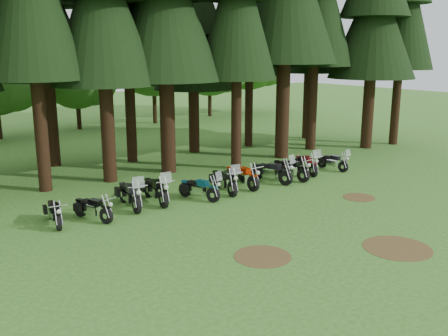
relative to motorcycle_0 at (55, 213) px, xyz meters
The scene contains 20 objects.
ground 8.72m from the motorcycle_0, 32.45° to the right, with size 120.00×120.00×0.00m, color #2E6A1C.
pine_back_4 16.26m from the motorcycle_0, 36.97° to the left, with size 4.94×4.94×13.78m.
decid_4 23.75m from the motorcycle_0, 67.58° to the left, with size 5.93×5.76×7.41m.
decid_5 26.85m from the motorcycle_0, 53.36° to the left, with size 8.45×8.21×10.56m.
decid_6 31.85m from the motorcycle_0, 45.16° to the left, with size 7.06×6.86×8.82m.
decid_7 35.26m from the motorcycle_0, 39.57° to the left, with size 8.44×8.20×10.55m.
dirt_patch_0 7.98m from the motorcycle_0, 56.90° to the right, with size 1.80×1.80×0.01m, color #4C3D1E.
dirt_patch_1 12.57m from the motorcycle_0, 19.40° to the right, with size 1.40×1.40×0.01m, color #4C3D1E.
dirt_patch_2 12.05m from the motorcycle_0, 46.09° to the right, with size 2.20×2.20×0.01m, color #4C3D1E.
motorcycle_0 is the anchor object (origin of this frame).
motorcycle_1 1.36m from the motorcycle_0, 14.22° to the right, with size 0.83×1.97×0.84m.
motorcycle_2 3.11m from the motorcycle_0, ahead, with size 0.61×2.49×1.56m.
motorcycle_3 4.31m from the motorcycle_0, ahead, with size 0.59×2.50×1.57m.
motorcycle_4 6.05m from the motorcycle_0, ahead, with size 1.02×2.12×1.37m.
motorcycle_5 7.55m from the motorcycle_0, ahead, with size 0.66×2.40×1.51m.
motorcycle_6 8.69m from the motorcycle_0, ahead, with size 0.36×2.41×0.98m.
motorcycle_7 10.37m from the motorcycle_0, ahead, with size 0.98×2.39×1.52m.
motorcycle_8 11.56m from the motorcycle_0, ahead, with size 0.46×2.35×0.96m.
motorcycle_9 13.05m from the motorcycle_0, ahead, with size 0.93×2.30×1.46m.
motorcycle_10 14.79m from the motorcycle_0, ahead, with size 0.46×2.00×1.26m.
Camera 1 is at (-12.32, -13.09, 6.25)m, focal length 40.00 mm.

